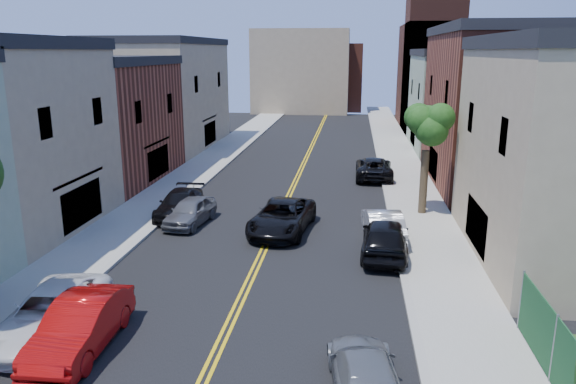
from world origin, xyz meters
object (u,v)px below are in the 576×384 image
(white_pickup, at_px, (53,313))
(black_car_right, at_px, (385,237))
(red_sedan, at_px, (81,326))
(grey_car_right, at_px, (365,373))
(grey_car_left, at_px, (190,211))
(black_suv_lane, at_px, (282,217))
(dark_car_right_far, at_px, (374,168))
(black_car_left, at_px, (180,204))
(silver_car_right, at_px, (383,225))

(white_pickup, height_order, black_car_right, black_car_right)
(red_sedan, bearing_deg, grey_car_right, -10.17)
(grey_car_left, relative_size, black_car_right, 0.83)
(grey_car_right, relative_size, black_suv_lane, 0.77)
(dark_car_right_far, bearing_deg, black_suv_lane, 68.62)
(grey_car_left, bearing_deg, dark_car_right_far, 57.66)
(black_car_left, xyz_separation_m, black_suv_lane, (6.00, -2.01, 0.09))
(black_car_right, relative_size, silver_car_right, 1.07)
(black_car_left, height_order, black_suv_lane, black_suv_lane)
(red_sedan, distance_m, white_pickup, 1.57)
(grey_car_right, xyz_separation_m, black_suv_lane, (-3.94, 13.17, 0.15))
(grey_car_right, height_order, black_car_right, black_car_right)
(silver_car_right, bearing_deg, white_pickup, 38.34)
(black_car_right, height_order, silver_car_right, black_car_right)
(black_car_left, distance_m, silver_car_right, 11.32)
(white_pickup, height_order, silver_car_right, silver_car_right)
(dark_car_right_far, relative_size, black_suv_lane, 0.98)
(red_sedan, xyz_separation_m, grey_car_left, (-0.33, 12.51, -0.07))
(grey_car_left, distance_m, black_suv_lane, 5.02)
(red_sedan, xyz_separation_m, black_suv_lane, (4.65, 11.89, 0.00))
(black_car_left, relative_size, grey_car_right, 1.10)
(dark_car_right_far, xyz_separation_m, black_suv_lane, (-5.00, -12.68, 0.02))
(white_pickup, relative_size, grey_car_left, 1.28)
(red_sedan, relative_size, black_car_right, 0.95)
(white_pickup, bearing_deg, dark_car_right_far, 58.06)
(white_pickup, bearing_deg, black_suv_lane, 54.48)
(black_suv_lane, bearing_deg, grey_car_right, -66.63)
(black_car_left, bearing_deg, white_pickup, -91.19)
(grey_car_right, bearing_deg, grey_car_left, -64.37)
(grey_car_right, bearing_deg, white_pickup, -19.08)
(grey_car_left, xyz_separation_m, black_car_right, (9.98, -3.36, 0.15))
(black_car_right, distance_m, black_suv_lane, 5.70)
(white_pickup, distance_m, silver_car_right, 15.17)
(white_pickup, relative_size, black_suv_lane, 0.94)
(black_car_left, distance_m, black_suv_lane, 6.33)
(silver_car_right, bearing_deg, red_sedan, 44.17)
(black_car_left, bearing_deg, red_sedan, -85.66)
(black_car_left, height_order, dark_car_right_far, dark_car_right_far)
(silver_car_right, bearing_deg, grey_car_right, 80.01)
(black_car_right, bearing_deg, red_sedan, 46.92)
(black_car_left, bearing_deg, black_car_right, -24.57)
(red_sedan, relative_size, black_suv_lane, 0.84)
(red_sedan, relative_size, dark_car_right_far, 0.86)
(black_car_left, relative_size, dark_car_right_far, 0.87)
(silver_car_right, height_order, black_suv_lane, black_suv_lane)
(dark_car_right_far, bearing_deg, red_sedan, 68.70)
(black_car_right, bearing_deg, grey_car_left, -15.15)
(red_sedan, relative_size, silver_car_right, 1.01)
(black_car_left, distance_m, black_car_right, 11.98)
(black_car_left, distance_m, dark_car_right_far, 15.32)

